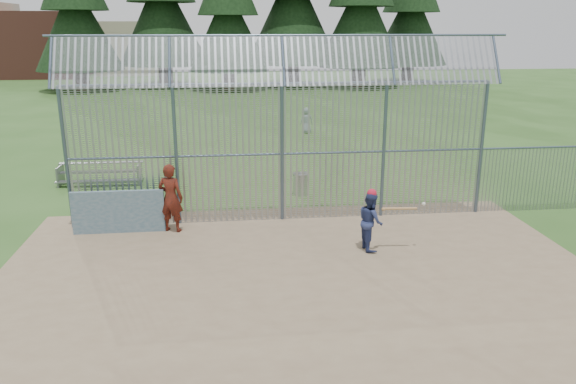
{
  "coord_description": "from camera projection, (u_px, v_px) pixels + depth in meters",
  "views": [
    {
      "loc": [
        -1.62,
        -12.18,
        5.54
      ],
      "look_at": [
        0.0,
        2.0,
        1.3
      ],
      "focal_mm": 35.0,
      "sensor_mm": 36.0,
      "label": 1
    }
  ],
  "objects": [
    {
      "name": "bg_kid_standing",
      "position": [
        307.0,
        120.0,
        29.9
      ],
      "size": [
        0.68,
        0.46,
        1.37
      ],
      "primitive_type": "imported",
      "rotation": [
        0.0,
        0.0,
        3.17
      ],
      "color": "slate",
      "rests_on": "ground"
    },
    {
      "name": "dirt_infield",
      "position": [
        300.0,
        277.0,
        12.87
      ],
      "size": [
        14.0,
        10.0,
        0.02
      ],
      "primitive_type": "cube",
      "color": "#756047",
      "rests_on": "ground"
    },
    {
      "name": "bleacher",
      "position": [
        100.0,
        173.0,
        20.37
      ],
      "size": [
        3.0,
        0.95,
        0.72
      ],
      "color": "gray",
      "rests_on": "ground"
    },
    {
      "name": "ground",
      "position": [
        298.0,
        268.0,
        13.35
      ],
      "size": [
        120.0,
        120.0,
        0.0
      ],
      "primitive_type": "plane",
      "color": "#2D511E",
      "rests_on": "ground"
    },
    {
      "name": "trash_can",
      "position": [
        301.0,
        184.0,
        19.05
      ],
      "size": [
        0.56,
        0.56,
        0.82
      ],
      "color": "#979A9F",
      "rests_on": "ground"
    },
    {
      "name": "batting_gear",
      "position": [
        380.0,
        197.0,
        14.05
      ],
      "size": [
        1.46,
        0.35,
        0.54
      ],
      "color": "#B8182F",
      "rests_on": "ground"
    },
    {
      "name": "onlooker",
      "position": [
        171.0,
        198.0,
        15.45
      ],
      "size": [
        0.82,
        0.67,
        1.92
      ],
      "primitive_type": "imported",
      "rotation": [
        0.0,
        0.0,
        2.8
      ],
      "color": "maroon",
      "rests_on": "dirt_infield"
    },
    {
      "name": "distant_buildings",
      "position": [
        31.0,
        43.0,
        63.6
      ],
      "size": [
        26.5,
        10.5,
        8.0
      ],
      "color": "brown",
      "rests_on": "ground"
    },
    {
      "name": "dugout_wall",
      "position": [
        118.0,
        212.0,
        15.44
      ],
      "size": [
        2.5,
        0.12,
        1.2
      ],
      "primitive_type": "cube",
      "color": "#38566B",
      "rests_on": "dirt_infield"
    },
    {
      "name": "batter",
      "position": [
        371.0,
        221.0,
        14.25
      ],
      "size": [
        0.64,
        0.78,
        1.51
      ],
      "primitive_type": "imported",
      "rotation": [
        0.0,
        0.0,
        1.66
      ],
      "color": "navy",
      "rests_on": "dirt_infield"
    },
    {
      "name": "backstop_fence",
      "position": [
        345.0,
        141.0,
        16.14
      ],
      "size": [
        20.09,
        0.81,
        5.3
      ],
      "color": "#47566B",
      "rests_on": "ground"
    }
  ]
}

